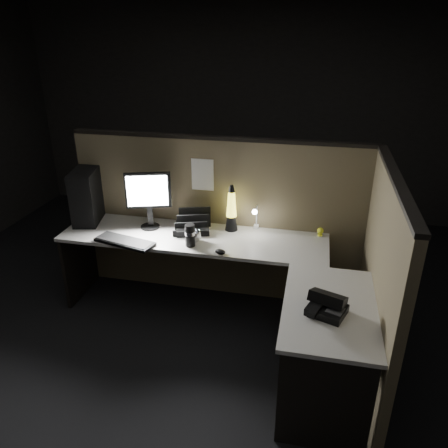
% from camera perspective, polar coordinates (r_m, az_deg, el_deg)
% --- Properties ---
extents(floor, '(6.00, 6.00, 0.00)m').
position_cam_1_polar(floor, '(3.66, -4.03, -16.27)').
color(floor, black).
rests_on(floor, ground).
extents(room_shell, '(6.00, 6.00, 6.00)m').
position_cam_1_polar(room_shell, '(2.88, -4.98, 8.97)').
color(room_shell, silver).
rests_on(room_shell, ground).
extents(partition_back, '(2.66, 0.06, 1.50)m').
position_cam_1_polar(partition_back, '(4.02, -0.71, 0.49)').
color(partition_back, brown).
rests_on(partition_back, ground).
extents(partition_right, '(0.06, 1.66, 1.50)m').
position_cam_1_polar(partition_right, '(3.24, 19.54, -7.44)').
color(partition_right, brown).
rests_on(partition_right, ground).
extents(desk, '(2.60, 1.60, 0.73)m').
position_cam_1_polar(desk, '(3.48, -0.30, -6.77)').
color(desk, beige).
rests_on(desk, ground).
extents(pc_tower, '(0.30, 0.49, 0.48)m').
position_cam_1_polar(pc_tower, '(4.19, -17.38, 3.64)').
color(pc_tower, black).
rests_on(pc_tower, desk).
extents(monitor, '(0.39, 0.18, 0.51)m').
position_cam_1_polar(monitor, '(3.88, -9.85, 3.78)').
color(monitor, black).
rests_on(monitor, desk).
extents(keyboard, '(0.54, 0.29, 0.03)m').
position_cam_1_polar(keyboard, '(3.73, -12.83, -2.27)').
color(keyboard, black).
rests_on(keyboard, desk).
extents(mouse, '(0.10, 0.09, 0.03)m').
position_cam_1_polar(mouse, '(3.47, -0.50, -3.63)').
color(mouse, black).
rests_on(mouse, desk).
extents(clip_lamp, '(0.05, 0.18, 0.23)m').
position_cam_1_polar(clip_lamp, '(3.81, 4.14, 0.94)').
color(clip_lamp, silver).
rests_on(clip_lamp, desk).
extents(organizer, '(0.35, 0.33, 0.21)m').
position_cam_1_polar(organizer, '(3.86, -4.11, -0.19)').
color(organizer, black).
rests_on(organizer, desk).
extents(lava_lamp, '(0.11, 0.11, 0.42)m').
position_cam_1_polar(lava_lamp, '(3.81, 0.98, 1.62)').
color(lava_lamp, black).
rests_on(lava_lamp, desk).
extents(travel_mug, '(0.08, 0.08, 0.19)m').
position_cam_1_polar(travel_mug, '(3.57, -4.47, -1.49)').
color(travel_mug, black).
rests_on(travel_mug, desk).
extents(steel_mug, '(0.16, 0.16, 0.10)m').
position_cam_1_polar(steel_mug, '(3.66, -3.97, -1.62)').
color(steel_mug, '#B2B3B9').
rests_on(steel_mug, desk).
extents(figurine, '(0.06, 0.06, 0.06)m').
position_cam_1_polar(figurine, '(3.84, 12.48, -0.86)').
color(figurine, yellow).
rests_on(figurine, desk).
extents(pinned_paper, '(0.20, 0.00, 0.29)m').
position_cam_1_polar(pinned_paper, '(3.86, -2.82, 6.44)').
color(pinned_paper, white).
rests_on(pinned_paper, partition_back).
extents(desk_phone, '(0.28, 0.28, 0.14)m').
position_cam_1_polar(desk_phone, '(2.87, 13.24, -10.28)').
color(desk_phone, black).
rests_on(desk_phone, desk).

